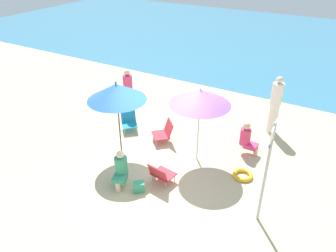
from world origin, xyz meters
name	(u,v)px	position (x,y,z in m)	size (l,w,h in m)	color
ground_plane	(170,165)	(0.00, 0.00, 0.00)	(40.00, 40.00, 0.00)	#CCB789
sea_water	(286,43)	(0.00, 13.31, 0.00)	(40.00, 16.00, 0.01)	teal
umbrella_purple	(200,97)	(0.49, 0.61, 1.83)	(1.55, 1.55, 2.10)	silver
umbrella_blue	(116,92)	(-1.42, -0.23, 1.87)	(1.51, 1.51, 2.15)	#4C4C51
beach_chair_a	(161,174)	(0.17, -0.75, 0.29)	(0.60, 0.58, 0.56)	red
beach_chair_b	(164,132)	(-0.73, 0.94, 0.31)	(0.77, 0.77, 0.63)	red
beach_chair_c	(129,121)	(-2.02, 0.98, 0.28)	(0.71, 0.71, 0.56)	teal
person_a	(121,168)	(-0.65, -1.24, 0.45)	(0.42, 0.55, 0.90)	#389970
person_b	(247,138)	(1.53, 1.54, 0.48)	(0.55, 0.29, 0.95)	#DB3866
person_c	(128,94)	(-2.47, 1.62, 0.84)	(0.30, 0.30, 1.66)	#DB3866
person_d	(275,105)	(1.83, 3.04, 0.91)	(0.33, 0.33, 1.80)	silver
warning_sign	(268,160)	(2.56, -0.72, 1.52)	(0.06, 0.51, 2.35)	#ADADB2
swim_ring	(243,175)	(1.82, 0.48, 0.05)	(0.51, 0.51, 0.10)	yellow
beach_bag	(139,187)	(-0.13, -1.26, 0.13)	(0.26, 0.19, 0.25)	#389970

